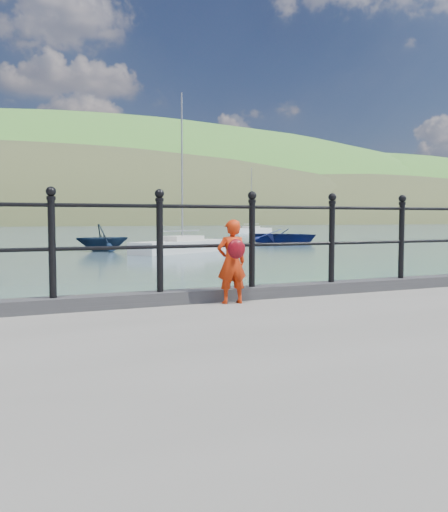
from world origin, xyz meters
name	(u,v)px	position (x,y,z in m)	size (l,w,h in m)	color
ground	(203,379)	(0.00, 0.00, 0.00)	(600.00, 600.00, 0.00)	#2D4251
kerb	(208,295)	(0.00, -0.15, 1.07)	(60.00, 0.30, 0.15)	#28282B
railing	(208,234)	(0.00, -0.15, 1.82)	(18.11, 0.11, 1.20)	black
far_shore	(83,274)	(38.34, 239.41, -22.57)	(830.00, 200.00, 156.00)	#333A21
child	(232,261)	(0.19, -0.43, 1.50)	(0.37, 0.31, 0.99)	red
launch_blue	(284,236)	(20.62, 33.21, 0.61)	(4.18, 5.85, 1.21)	#121A50
launch_navy	(103,238)	(4.31, 27.46, 0.85)	(2.77, 3.22, 1.69)	black
sailboat_near	(182,247)	(8.45, 24.40, 0.34)	(7.16, 5.14, 9.63)	silver
sailboat_far	(251,231)	(32.90, 63.36, 0.34)	(6.95, 3.80, 9.53)	white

